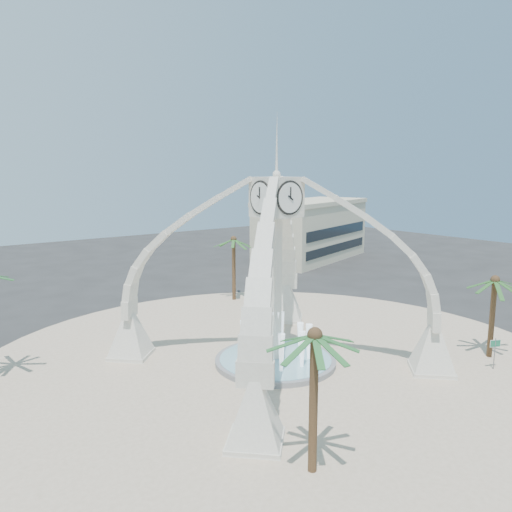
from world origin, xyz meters
TOP-DOWN VIEW (x-y plane):
  - ground at (0.00, 0.00)m, footprint 140.00×140.00m
  - plaza at (0.00, 0.00)m, footprint 40.00×40.00m
  - clock_tower at (-0.00, -0.00)m, footprint 17.94×17.94m
  - fountain at (0.00, 0.00)m, footprint 8.00×8.00m
  - building_ne at (30.00, 28.00)m, footprint 21.87×14.17m
  - palm_east at (12.51, -7.98)m, footprint 4.68×4.68m
  - palm_north at (7.43, 15.45)m, footprint 4.69×4.69m
  - palm_south at (-6.46, -10.27)m, footprint 4.71×4.71m
  - street_sign at (10.53, -9.32)m, footprint 0.72×0.33m

SIDE VIEW (x-z plane):
  - ground at x=0.00m, z-range 0.00..0.00m
  - plaza at x=0.00m, z-range 0.00..0.06m
  - fountain at x=0.00m, z-range -1.52..2.10m
  - street_sign at x=10.53m, z-range 0.46..2.58m
  - building_ne at x=30.00m, z-range 0.01..8.61m
  - palm_east at x=12.51m, z-range 2.29..8.46m
  - palm_south at x=-6.46m, z-range 2.56..9.39m
  - palm_north at x=7.43m, z-range 2.60..9.45m
  - clock_tower at x=0.00m, z-range -1.66..14.64m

